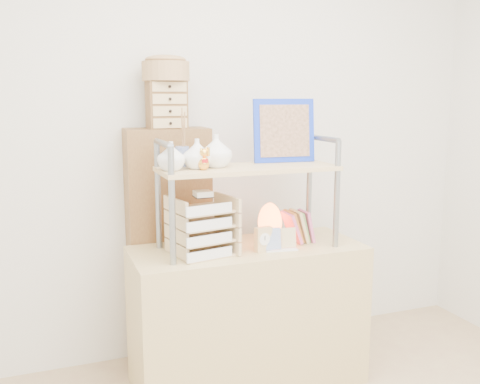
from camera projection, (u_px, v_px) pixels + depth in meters
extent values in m
cube|color=silver|center=(217.00, 134.00, 3.13)|extent=(3.40, 0.02, 2.60)
cube|color=tan|center=(248.00, 315.00, 2.83)|extent=(1.20, 0.50, 0.75)
cube|color=brown|center=(169.00, 249.00, 3.00)|extent=(0.46, 0.26, 1.35)
cylinder|color=gray|center=(172.00, 207.00, 2.43)|extent=(0.03, 0.03, 0.55)
cylinder|color=gray|center=(158.00, 195.00, 2.70)|extent=(0.03, 0.03, 0.55)
cylinder|color=gray|center=(163.00, 144.00, 2.52)|extent=(0.03, 0.30, 0.03)
cylinder|color=gray|center=(337.00, 195.00, 2.73)|extent=(0.03, 0.03, 0.55)
cylinder|color=gray|center=(309.00, 186.00, 3.00)|extent=(0.03, 0.03, 0.55)
cylinder|color=gray|center=(324.00, 139.00, 2.82)|extent=(0.03, 0.30, 0.03)
cube|color=tan|center=(248.00, 168.00, 2.69)|extent=(0.90, 0.34, 0.02)
imported|color=white|center=(171.00, 156.00, 2.52)|extent=(0.13, 0.13, 0.14)
imported|color=white|center=(197.00, 154.00, 2.59)|extent=(0.14, 0.14, 0.15)
imported|color=white|center=(216.00, 151.00, 2.64)|extent=(0.16, 0.16, 0.16)
cylinder|color=#223D97|center=(182.00, 156.00, 2.68)|extent=(0.07, 0.07, 0.10)
cube|color=#1432C0|center=(284.00, 131.00, 2.84)|extent=(0.34, 0.09, 0.34)
cube|color=brown|center=(285.00, 131.00, 2.83)|extent=(0.28, 0.06, 0.27)
cube|color=#D35C94|center=(306.00, 226.00, 2.87)|extent=(0.05, 0.12, 0.17)
cube|color=#76A251|center=(301.00, 225.00, 2.88)|extent=(0.06, 0.12, 0.17)
cube|color=tan|center=(299.00, 226.00, 2.85)|extent=(0.06, 0.13, 0.17)
cube|color=#C6792E|center=(294.00, 226.00, 2.86)|extent=(0.07, 0.14, 0.17)
cube|color=#D35C94|center=(292.00, 227.00, 2.84)|extent=(0.07, 0.14, 0.16)
cube|color=tan|center=(202.00, 253.00, 2.65)|extent=(0.31, 0.29, 0.01)
cube|color=white|center=(210.00, 255.00, 2.53)|extent=(0.24, 0.06, 0.05)
cube|color=tan|center=(202.00, 238.00, 2.63)|extent=(0.31, 0.29, 0.01)
cube|color=white|center=(210.00, 240.00, 2.52)|extent=(0.24, 0.06, 0.05)
cube|color=tan|center=(202.00, 224.00, 2.62)|extent=(0.31, 0.29, 0.01)
cube|color=white|center=(209.00, 225.00, 2.50)|extent=(0.24, 0.06, 0.05)
cube|color=tan|center=(202.00, 210.00, 2.61)|extent=(0.31, 0.29, 0.01)
cube|color=white|center=(209.00, 210.00, 2.49)|extent=(0.24, 0.06, 0.05)
cube|color=beige|center=(203.00, 194.00, 2.57)|extent=(0.08, 0.08, 0.03)
cylinder|color=brown|center=(269.00, 240.00, 2.85)|extent=(0.12, 0.12, 0.03)
ellipsoid|color=#FF5C1E|center=(270.00, 221.00, 2.83)|extent=(0.14, 0.13, 0.19)
cube|color=tan|center=(263.00, 239.00, 2.68)|extent=(0.09, 0.05, 0.12)
cylinder|color=white|center=(265.00, 239.00, 2.66)|extent=(0.06, 0.02, 0.06)
cube|color=white|center=(281.00, 250.00, 2.70)|extent=(0.17, 0.07, 0.01)
cube|color=navy|center=(273.00, 239.00, 2.68)|extent=(0.08, 0.03, 0.11)
cube|color=tan|center=(288.00, 238.00, 2.72)|extent=(0.08, 0.03, 0.10)
cube|color=brown|center=(166.00, 105.00, 2.84)|extent=(0.20, 0.15, 0.25)
cube|color=tan|center=(170.00, 123.00, 2.79)|extent=(0.18, 0.01, 0.05)
cube|color=tan|center=(170.00, 111.00, 2.78)|extent=(0.18, 0.01, 0.05)
cube|color=tan|center=(170.00, 99.00, 2.77)|extent=(0.18, 0.01, 0.05)
cube|color=tan|center=(169.00, 87.00, 2.76)|extent=(0.18, 0.01, 0.05)
cylinder|color=#987145|center=(166.00, 71.00, 2.81)|extent=(0.25, 0.25, 0.10)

